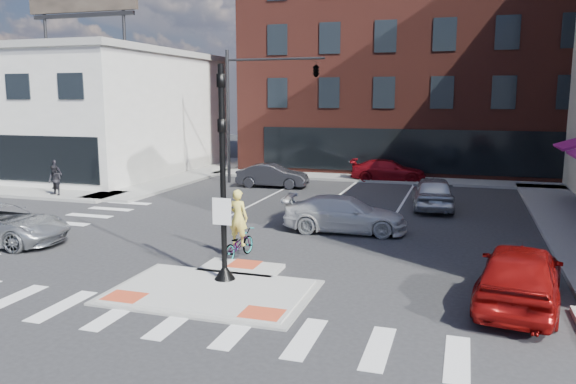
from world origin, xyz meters
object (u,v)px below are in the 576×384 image
(bg_car_dark, at_px, (273,176))
(pedestrian_b, at_px, (56,174))
(silver_suv, at_px, (0,224))
(bg_car_silver, at_px, (433,192))
(cyclist, at_px, (238,235))
(white_pickup, at_px, (345,214))
(bg_car_red, at_px, (388,170))
(red_sedan, at_px, (520,274))
(pedestrian_a, at_px, (55,180))

(bg_car_dark, relative_size, pedestrian_b, 2.51)
(silver_suv, bearing_deg, bg_car_dark, -22.26)
(bg_car_silver, xyz_separation_m, cyclist, (-5.57, -10.52, -0.01))
(white_pickup, distance_m, bg_car_red, 13.98)
(red_sedan, xyz_separation_m, white_pickup, (-5.83, 6.49, -0.12))
(silver_suv, height_order, bg_car_dark, silver_suv)
(bg_car_silver, height_order, bg_car_red, bg_car_silver)
(white_pickup, xyz_separation_m, pedestrian_a, (-15.95, 2.72, 0.25))
(white_pickup, height_order, pedestrian_b, pedestrian_b)
(silver_suv, xyz_separation_m, bg_car_red, (11.31, 19.51, -0.02))
(bg_car_dark, xyz_separation_m, cyclist, (3.76, -14.27, 0.09))
(cyclist, relative_size, pedestrian_b, 1.39)
(silver_suv, bearing_deg, white_pickup, -67.64)
(bg_car_silver, relative_size, bg_car_red, 0.98)
(pedestrian_a, xyz_separation_m, pedestrian_b, (-1.43, 1.77, 0.03))
(bg_car_dark, distance_m, bg_car_silver, 10.06)
(bg_car_silver, height_order, cyclist, cyclist)
(silver_suv, distance_m, bg_car_silver, 18.40)
(red_sedan, bearing_deg, pedestrian_b, -17.02)
(white_pickup, distance_m, pedestrian_b, 17.95)
(bg_car_dark, height_order, bg_car_red, bg_car_dark)
(bg_car_red, xyz_separation_m, pedestrian_b, (-17.21, -9.50, 0.30))
(red_sedan, bearing_deg, bg_car_silver, -68.85)
(white_pickup, relative_size, cyclist, 2.09)
(bg_car_red, xyz_separation_m, pedestrian_a, (-15.79, -11.27, 0.27))
(silver_suv, height_order, bg_car_silver, bg_car_silver)
(bg_car_silver, height_order, pedestrian_a, pedestrian_a)
(pedestrian_b, bearing_deg, bg_car_dark, 34.09)
(silver_suv, xyz_separation_m, white_pickup, (11.48, 5.53, -0.00))
(white_pickup, bearing_deg, pedestrian_b, 71.01)
(red_sedan, xyz_separation_m, bg_car_silver, (-2.81, 12.30, -0.04))
(cyclist, bearing_deg, bg_car_silver, -110.87)
(red_sedan, distance_m, pedestrian_b, 25.67)
(pedestrian_a, bearing_deg, pedestrian_b, 140.86)
(red_sedan, height_order, bg_car_red, red_sedan)
(cyclist, bearing_deg, pedestrian_b, -24.78)
(silver_suv, xyz_separation_m, cyclist, (8.93, 0.81, 0.07))
(bg_car_red, distance_m, cyclist, 18.85)
(white_pickup, bearing_deg, bg_car_silver, -32.03)
(red_sedan, relative_size, bg_car_red, 1.03)
(bg_car_red, bearing_deg, red_sedan, -168.13)
(red_sedan, relative_size, pedestrian_b, 2.92)
(red_sedan, relative_size, bg_car_dark, 1.16)
(cyclist, bearing_deg, red_sedan, 175.06)
(bg_car_dark, bearing_deg, cyclist, -168.83)
(bg_car_silver, relative_size, pedestrian_b, 2.78)
(silver_suv, bearing_deg, red_sedan, -96.54)
(white_pickup, relative_size, bg_car_red, 1.03)
(pedestrian_b, bearing_deg, silver_suv, -49.98)
(bg_car_dark, relative_size, cyclist, 1.80)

